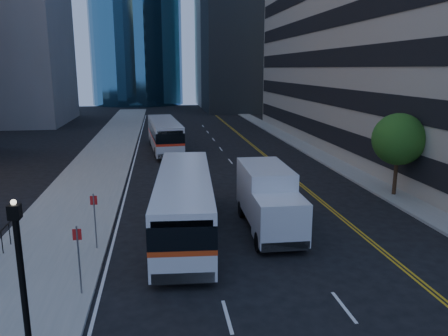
% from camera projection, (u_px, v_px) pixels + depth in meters
% --- Properties ---
extents(ground, '(160.00, 160.00, 0.00)m').
position_uv_depth(ground, '(294.00, 258.00, 18.56)').
color(ground, black).
rests_on(ground, ground).
extents(sidewalk_west, '(5.00, 90.00, 0.15)m').
position_uv_depth(sidewalk_west, '(107.00, 153.00, 41.15)').
color(sidewalk_west, gray).
rests_on(sidewalk_west, ground).
extents(sidewalk_east, '(2.00, 90.00, 0.15)m').
position_uv_depth(sidewalk_east, '(306.00, 148.00, 43.93)').
color(sidewalk_east, gray).
rests_on(sidewalk_east, ground).
extents(street_tree, '(3.20, 3.20, 5.10)m').
position_uv_depth(street_tree, '(399.00, 139.00, 26.74)').
color(street_tree, '#332114').
rests_on(street_tree, sidewalk_east).
extents(lamp_post, '(0.28, 0.28, 4.56)m').
position_uv_depth(lamp_post, '(22.00, 281.00, 10.88)').
color(lamp_post, black).
rests_on(lamp_post, sidewalk_west).
extents(bus_front, '(3.29, 11.64, 2.96)m').
position_uv_depth(bus_front, '(184.00, 202.00, 20.98)').
color(bus_front, silver).
rests_on(bus_front, ground).
extents(bus_rear, '(3.37, 11.58, 2.95)m').
position_uv_depth(bus_rear, '(164.00, 134.00, 42.68)').
color(bus_rear, silver).
rests_on(bus_rear, ground).
extents(box_truck, '(2.35, 6.52, 3.10)m').
position_uv_depth(box_truck, '(269.00, 199.00, 21.47)').
color(box_truck, silver).
rests_on(box_truck, ground).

